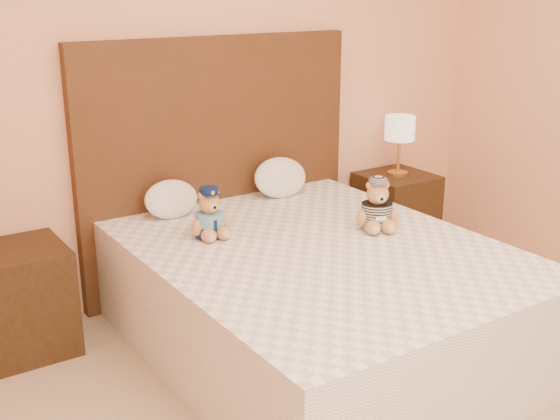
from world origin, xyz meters
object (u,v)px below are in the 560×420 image
object	(u,v)px
bed	(318,298)
teddy_prisoner	(377,205)
lamp	(400,131)
nightstand_left	(22,300)
teddy_police	(210,213)
pillow_left	(171,197)
nightstand_right	(395,213)
pillow_right	(280,176)

from	to	relation	value
bed	teddy_prisoner	world-z (taller)	teddy_prisoner
lamp	teddy_prisoner	size ratio (longest dim) A/B	1.50
nightstand_left	teddy_police	xyz separation A→B (m)	(0.87, -0.37, 0.40)
bed	lamp	size ratio (longest dim) A/B	5.00
pillow_left	teddy_police	bearing A→B (deg)	-86.73
nightstand_right	teddy_prisoner	bearing A→B (deg)	-138.21
nightstand_left	pillow_right	bearing A→B (deg)	1.09
bed	pillow_right	bearing A→B (deg)	68.85
pillow_left	pillow_right	bearing A→B (deg)	0.00
bed	nightstand_right	distance (m)	1.48
nightstand_left	teddy_police	size ratio (longest dim) A/B	2.14
nightstand_right	pillow_right	distance (m)	1.01
bed	pillow_left	distance (m)	1.00
lamp	pillow_left	size ratio (longest dim) A/B	1.28
teddy_police	pillow_left	xyz separation A→B (m)	(-0.02, 0.40, -0.02)
bed	teddy_police	distance (m)	0.70
nightstand_left	pillow_left	world-z (taller)	pillow_left
nightstand_left	nightstand_right	world-z (taller)	same
pillow_right	lamp	bearing A→B (deg)	-1.85
bed	nightstand_right	xyz separation A→B (m)	(1.25, 0.80, -0.00)
nightstand_right	pillow_right	xyz separation A→B (m)	(-0.93, 0.03, 0.40)
lamp	teddy_prisoner	world-z (taller)	lamp
nightstand_left	teddy_police	world-z (taller)	teddy_police
pillow_right	bed	bearing A→B (deg)	-111.15
pillow_right	pillow_left	bearing A→B (deg)	180.00
teddy_prisoner	pillow_right	xyz separation A→B (m)	(-0.08, 0.78, -0.01)
bed	teddy_prisoner	xyz separation A→B (m)	(0.41, 0.05, 0.41)
nightstand_right	teddy_prisoner	xyz separation A→B (m)	(-0.84, -0.75, 0.41)
nightstand_left	nightstand_right	size ratio (longest dim) A/B	1.00
nightstand_right	teddy_police	size ratio (longest dim) A/B	2.14
bed	nightstand_left	size ratio (longest dim) A/B	3.64
pillow_left	nightstand_left	bearing A→B (deg)	-177.98
teddy_prisoner	lamp	bearing A→B (deg)	65.64
bed	pillow_left	bearing A→B (deg)	115.75
pillow_left	pillow_right	size ratio (longest dim) A/B	0.87
pillow_right	teddy_police	bearing A→B (deg)	-149.92
nightstand_right	teddy_police	bearing A→B (deg)	-167.04
nightstand_right	teddy_prisoner	size ratio (longest dim) A/B	2.07
teddy_prisoner	nightstand_left	bearing A→B (deg)	179.35
teddy_prisoner	pillow_right	bearing A→B (deg)	120.02
nightstand_left	pillow_right	xyz separation A→B (m)	(1.57, 0.03, 0.40)
nightstand_right	pillow_left	distance (m)	1.70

